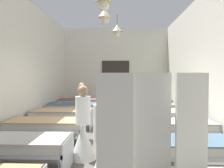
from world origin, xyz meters
TOP-DOWN VIEW (x-y plane):
  - ground_plane at (0.00, 0.00)m, footprint 5.86×11.40m
  - room_shell at (-0.00, 1.16)m, footprint 5.66×11.00m
  - bed_left_row_1 at (-1.58, -2.35)m, footprint 1.90×0.84m
  - bed_right_row_1 at (1.58, -2.35)m, footprint 1.90×0.84m
  - bed_left_row_2 at (-1.58, -0.78)m, footprint 1.90×0.84m
  - bed_right_row_2 at (1.58, -0.78)m, footprint 1.90×0.84m
  - bed_left_row_3 at (-1.58, 0.78)m, footprint 1.90×0.84m
  - bed_right_row_3 at (1.58, 0.78)m, footprint 1.90×0.84m
  - bed_left_row_4 at (-1.58, 2.35)m, footprint 1.90×0.84m
  - bed_right_row_4 at (1.58, 2.35)m, footprint 1.90×0.84m
  - bed_left_row_5 at (-1.58, 3.92)m, footprint 1.90×0.84m
  - bed_right_row_5 at (1.58, 3.92)m, footprint 1.90×0.84m
  - nurse_near_aisle at (-0.29, 3.32)m, footprint 0.52×0.52m
  - nurse_mid_aisle at (-0.47, -1.80)m, footprint 0.52×0.52m
  - nurse_far_aisle at (0.03, -2.98)m, footprint 0.52×0.52m
  - patient_seated_primary at (-1.23, 2.38)m, footprint 0.44×0.44m
  - potted_plant at (-0.06, 2.88)m, footprint 0.46×0.46m
  - privacy_screen at (0.63, -3.74)m, footprint 1.25×0.19m

SIDE VIEW (x-z plane):
  - ground_plane at x=0.00m, z-range -0.10..0.00m
  - bed_left_row_1 at x=-1.58m, z-range 0.15..0.73m
  - bed_right_row_1 at x=1.58m, z-range 0.15..0.73m
  - bed_left_row_2 at x=-1.58m, z-range 0.15..0.73m
  - bed_right_row_2 at x=1.58m, z-range 0.15..0.73m
  - bed_left_row_3 at x=-1.58m, z-range 0.15..0.73m
  - bed_right_row_3 at x=1.58m, z-range 0.15..0.73m
  - bed_left_row_4 at x=-1.58m, z-range 0.15..0.73m
  - bed_right_row_4 at x=1.58m, z-range 0.15..0.73m
  - bed_left_row_5 at x=-1.58m, z-range 0.15..0.73m
  - bed_right_row_5 at x=1.58m, z-range 0.15..0.73m
  - nurse_near_aisle at x=-0.29m, z-range -0.21..1.27m
  - nurse_mid_aisle at x=-0.47m, z-range -0.21..1.27m
  - nurse_far_aisle at x=0.03m, z-range -0.21..1.27m
  - potted_plant at x=-0.06m, z-range 0.14..1.28m
  - privacy_screen at x=0.63m, z-range 0.00..1.70m
  - patient_seated_primary at x=-1.23m, z-range 0.47..1.27m
  - room_shell at x=0.00m, z-range 0.01..4.07m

